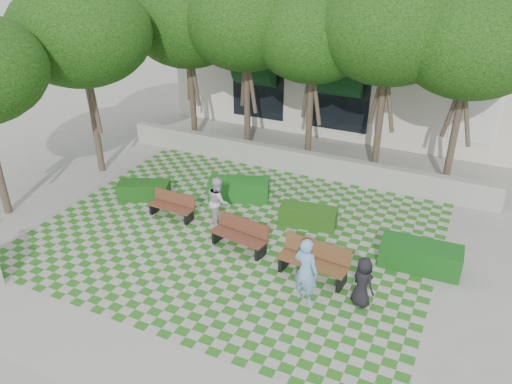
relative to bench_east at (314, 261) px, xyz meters
The scene contains 17 objects.
ground 2.96m from the bench_east, behind, with size 90.00×90.00×0.00m, color gray.
lawn 3.10m from the bench_east, 162.39° to the left, with size 12.00×12.00×0.00m, color #2B721E.
sidewalk_south 5.62m from the bench_east, 121.41° to the right, with size 16.00×2.00×0.01m, color #9E9B93.
sidewalk_west 10.17m from the bench_east, behind, with size 2.00×12.00×0.01m, color #9E9B93.
retaining_wall 6.78m from the bench_east, 115.45° to the left, with size 15.00×0.36×0.90m, color #9E9B93.
bench_east is the anchor object (origin of this frame).
bench_mid 2.47m from the bench_east, behind, with size 1.84×0.85×0.93m.
bench_west 5.43m from the bench_east, 168.57° to the left, with size 1.60×0.59×0.83m.
hedge_east 3.05m from the bench_east, 32.49° to the left, with size 2.19×0.88×0.77m, color #134715.
hedge_midright 2.71m from the bench_east, 113.10° to the left, with size 1.81×0.72×0.63m, color #1E4813.
hedge_midleft 5.02m from the bench_east, 141.10° to the left, with size 2.09×0.84×0.73m, color #165218.
hedge_west 7.17m from the bench_east, 165.99° to the left, with size 1.78×0.71×0.62m, color #144512.
person_blue 1.16m from the bench_east, 82.72° to the right, with size 0.68×0.44×1.85m, color #76A7D8.
person_dark 1.61m from the bench_east, 21.86° to the right, with size 0.68×0.44×1.39m, color black.
person_white 3.97m from the bench_east, 160.02° to the left, with size 0.80×0.62×1.64m, color silver.
tree_row 8.91m from the bench_east, 129.10° to the left, with size 17.70×13.40×7.41m.
building 14.29m from the bench_east, 98.06° to the left, with size 18.00×8.92×5.15m.
Camera 1 is at (6.26, -10.67, 8.41)m, focal length 35.00 mm.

